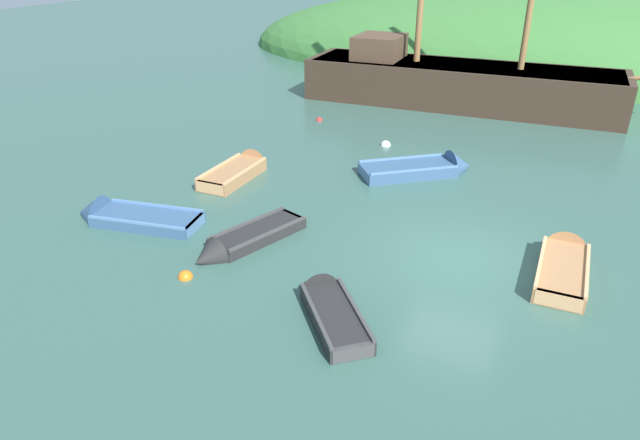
% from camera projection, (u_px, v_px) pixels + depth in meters
% --- Properties ---
extents(ground_plane, '(120.00, 120.00, 0.00)m').
position_uv_depth(ground_plane, '(460.00, 258.00, 14.35)').
color(ground_plane, '#33564C').
extents(shore_hill, '(40.38, 20.39, 8.61)m').
position_uv_depth(shore_hill, '(529.00, 59.00, 37.97)').
color(shore_hill, '#387033').
rests_on(shore_hill, ground).
extents(sailing_ship, '(17.37, 4.47, 12.69)m').
position_uv_depth(sailing_ship, '(456.00, 89.00, 27.24)').
color(sailing_ship, '#38281E').
rests_on(sailing_ship, ground).
extents(rowboat_near_dock, '(3.88, 1.86, 1.16)m').
position_uv_depth(rowboat_near_dock, '(126.00, 218.00, 16.19)').
color(rowboat_near_dock, '#335175').
rests_on(rowboat_near_dock, ground).
extents(rowboat_outer_right, '(1.17, 3.35, 1.06)m').
position_uv_depth(rowboat_outer_right, '(241.00, 171.00, 19.35)').
color(rowboat_outer_right, '#9E7047').
rests_on(rowboat_outer_right, ground).
extents(rowboat_portside, '(2.65, 2.84, 0.89)m').
position_uv_depth(rowboat_portside, '(329.00, 308.00, 12.24)').
color(rowboat_portside, black).
rests_on(rowboat_portside, ground).
extents(rowboat_far, '(3.80, 3.43, 1.23)m').
position_uv_depth(rowboat_far, '(425.00, 170.00, 19.45)').
color(rowboat_far, '#335175').
rests_on(rowboat_far, ground).
extents(rowboat_outer_left, '(1.94, 3.50, 0.91)m').
position_uv_depth(rowboat_outer_left, '(243.00, 242.00, 14.91)').
color(rowboat_outer_left, black).
rests_on(rowboat_outer_left, ground).
extents(rowboat_center, '(1.16, 3.32, 1.05)m').
position_uv_depth(rowboat_center, '(563.00, 265.00, 13.81)').
color(rowboat_center, '#9E7047').
rests_on(rowboat_center, ground).
extents(buoy_red, '(0.28, 0.28, 0.28)m').
position_uv_depth(buoy_red, '(319.00, 120.00, 25.19)').
color(buoy_red, red).
rests_on(buoy_red, ground).
extents(buoy_white, '(0.40, 0.40, 0.40)m').
position_uv_depth(buoy_white, '(386.00, 146.00, 22.14)').
color(buoy_white, white).
rests_on(buoy_white, ground).
extents(buoy_orange, '(0.36, 0.36, 0.36)m').
position_uv_depth(buoy_orange, '(186.00, 277.00, 13.55)').
color(buoy_orange, orange).
rests_on(buoy_orange, ground).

